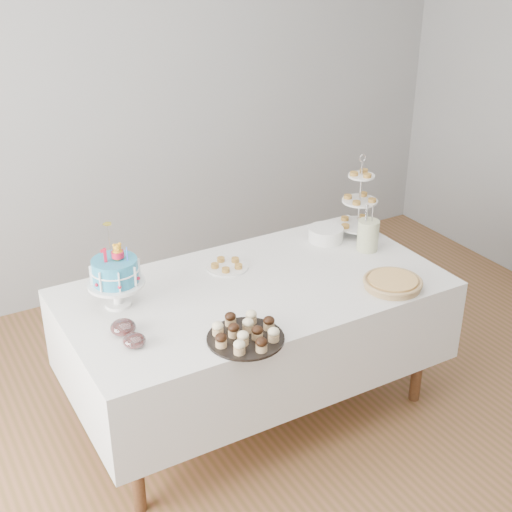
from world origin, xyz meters
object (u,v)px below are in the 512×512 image
table (255,325)px  birthday_cake (116,284)px  jam_bowl_a (123,327)px  cupcake_tray (246,332)px  tiered_stand (360,201)px  pastry_plate (227,265)px  plate_stack (326,234)px  pie (393,283)px  utensil_pitcher (368,234)px  jam_bowl_b (134,341)px

table → birthday_cake: (-0.66, 0.17, 0.34)m
jam_bowl_a → cupcake_tray: bearing=-34.9°
birthday_cake → cupcake_tray: size_ratio=1.21×
cupcake_tray → jam_bowl_a: 0.55m
tiered_stand → jam_bowl_a: tiered_stand is taller
pastry_plate → tiered_stand: bearing=0.5°
table → birthday_cake: bearing=165.9°
birthday_cake → plate_stack: 1.29m
birthday_cake → tiered_stand: tiered_stand is taller
pie → utensil_pitcher: 0.45m
plate_stack → cupcake_tray: bearing=-143.2°
birthday_cake → pastry_plate: size_ratio=1.87×
table → utensil_pitcher: (0.76, 0.06, 0.32)m
pie → jam_bowl_b: jam_bowl_b is taller
plate_stack → jam_bowl_a: (-1.35, -0.36, -0.01)m
table → utensil_pitcher: bearing=4.6°
table → pie: size_ratio=6.39×
pie → jam_bowl_b: 1.33m
birthday_cake → jam_bowl_b: 0.39m
tiered_stand → pastry_plate: bearing=-179.5°
plate_stack → birthday_cake: bearing=-175.2°
pastry_plate → plate_stack: bearing=2.1°
birthday_cake → jam_bowl_b: bearing=-88.8°
cupcake_tray → plate_stack: size_ratio=1.74×
birthday_cake → jam_bowl_b: birthday_cake is taller
table → tiered_stand: 0.98m
plate_stack → pastry_plate: (-0.65, -0.02, -0.02)m
birthday_cake → jam_bowl_a: birthday_cake is taller
pie → jam_bowl_b: bearing=173.7°
birthday_cake → plate_stack: birthday_cake is taller
birthday_cake → pie: (1.26, -0.52, -0.09)m
jam_bowl_b → pastry_plate: bearing=33.2°
cupcake_tray → plate_stack: (0.90, 0.67, 0.00)m
tiered_stand → plate_stack: size_ratio=2.42×
pastry_plate → jam_bowl_b: jam_bowl_b is taller
pie → birthday_cake: bearing=157.7°
utensil_pitcher → birthday_cake: bearing=173.7°
table → plate_stack: 0.73m
cupcake_tray → tiered_stand: 1.31m
cupcake_tray → plate_stack: 1.12m
birthday_cake → pastry_plate: (0.64, 0.08, -0.10)m
jam_bowl_b → table: bearing=15.8°
plate_stack → pastry_plate: plate_stack is taller
birthday_cake → pie: size_ratio=1.40×
cupcake_tray → pie: bearing=3.2°
pie → jam_bowl_a: bearing=168.6°
plate_stack → jam_bowl_a: plate_stack is taller
jam_bowl_a → birthday_cake: bearing=75.0°
table → jam_bowl_a: (-0.73, -0.08, 0.26)m
cupcake_tray → pastry_plate: size_ratio=1.55×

